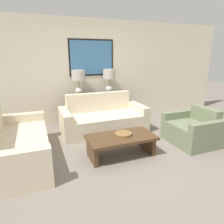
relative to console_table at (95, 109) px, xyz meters
The scene contains 10 objects.
ground_plane 2.12m from the console_table, 90.00° to the right, with size 20.00×20.00×0.00m, color slate.
back_wall 0.98m from the console_table, 90.00° to the left, with size 8.11×0.12×2.65m.
console_table is the anchor object (origin of this frame).
table_lamp_left 0.91m from the console_table, behind, with size 0.33×0.33×0.64m.
table_lamp_right 0.91m from the console_table, ahead, with size 0.33×0.33×0.64m.
couch_by_back_wall 0.67m from the console_table, 90.00° to the right, with size 1.97×0.95×0.87m.
couch_by_side 2.38m from the console_table, 141.05° to the right, with size 0.95×1.97×0.87m.
coffee_table 1.95m from the console_table, 92.75° to the right, with size 1.22×0.64×0.38m.
decorative_bowl 1.92m from the console_table, 91.22° to the right, with size 0.31×0.31×0.04m.
armchair_near_back_wall 2.49m from the console_table, 52.45° to the right, with size 0.84×0.96×0.72m.
Camera 1 is at (-1.44, -2.88, 1.77)m, focal length 32.00 mm.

